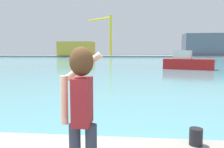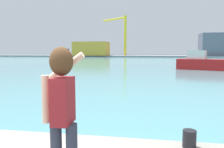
# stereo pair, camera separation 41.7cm
# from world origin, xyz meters

# --- Properties ---
(ground_plane) EXTENTS (220.00, 220.00, 0.00)m
(ground_plane) POSITION_xyz_m (0.00, 50.00, 0.00)
(ground_plane) COLOR #334751
(harbor_water) EXTENTS (140.00, 100.00, 0.02)m
(harbor_water) POSITION_xyz_m (0.00, 52.00, 0.01)
(harbor_water) COLOR #599EA8
(harbor_water) RESTS_ON ground_plane
(far_shore_dock) EXTENTS (140.00, 20.00, 0.54)m
(far_shore_dock) POSITION_xyz_m (0.00, 92.00, 0.27)
(far_shore_dock) COLOR gray
(far_shore_dock) RESTS_ON ground_plane
(person_photographer) EXTENTS (0.52, 0.55, 1.74)m
(person_photographer) POSITION_xyz_m (0.81, 0.25, 1.72)
(person_photographer) COLOR #2D3342
(person_photographer) RESTS_ON quay_promenade
(harbor_bollard) EXTENTS (0.23, 0.23, 0.31)m
(harbor_bollard) POSITION_xyz_m (2.54, 1.74, 0.81)
(harbor_bollard) COLOR black
(harbor_bollard) RESTS_ON quay_promenade
(boat_moored) EXTENTS (6.40, 4.12, 2.40)m
(boat_moored) POSITION_xyz_m (8.15, 27.33, 0.89)
(boat_moored) COLOR #B21919
(boat_moored) RESTS_ON harbor_water
(warehouse_left) EXTENTS (13.30, 9.54, 5.38)m
(warehouse_left) POSITION_xyz_m (-21.58, 86.43, 3.23)
(warehouse_left) COLOR gold
(warehouse_left) RESTS_ON far_shore_dock
(warehouse_right) EXTENTS (17.75, 8.17, 8.29)m
(warehouse_right) POSITION_xyz_m (29.02, 87.52, 4.69)
(warehouse_right) COLOR slate
(warehouse_right) RESTS_ON far_shore_dock
(port_crane) EXTENTS (11.19, 10.01, 15.72)m
(port_crane) POSITION_xyz_m (-9.70, 89.14, 10.54)
(port_crane) COLOR yellow
(port_crane) RESTS_ON far_shore_dock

